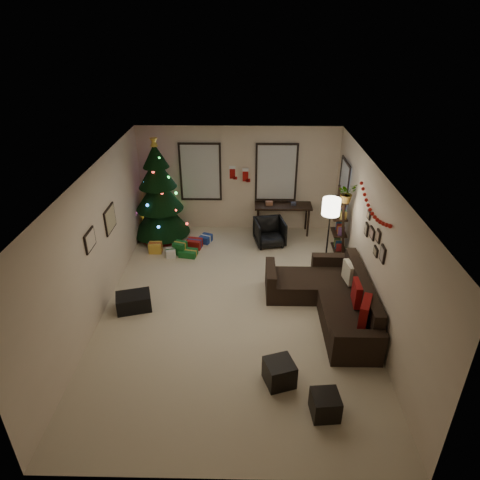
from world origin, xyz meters
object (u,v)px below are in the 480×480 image
object	(u,v)px
sofa	(331,299)
desk_chair	(270,232)
bookshelf	(340,228)
desk	(283,208)
christmas_tree	(159,197)

from	to	relation	value
sofa	desk_chair	distance (m)	2.87
sofa	bookshelf	bearing A→B (deg)	76.49
desk	desk_chair	size ratio (longest dim) A/B	2.18
bookshelf	sofa	bearing A→B (deg)	-103.51
desk_chair	sofa	bearing A→B (deg)	-79.30
desk_chair	bookshelf	distance (m)	1.79
sofa	desk	size ratio (longest dim) A/B	1.84
christmas_tree	desk	world-z (taller)	christmas_tree
christmas_tree	bookshelf	world-z (taller)	christmas_tree
desk	bookshelf	distance (m)	1.85
desk	desk_chair	bearing A→B (deg)	-118.92
sofa	bookshelf	xyz separation A→B (m)	(0.45, 1.87, 0.58)
sofa	desk	bearing A→B (deg)	101.99
christmas_tree	desk_chair	bearing A→B (deg)	-7.62
christmas_tree	bookshelf	bearing A→B (deg)	-15.23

